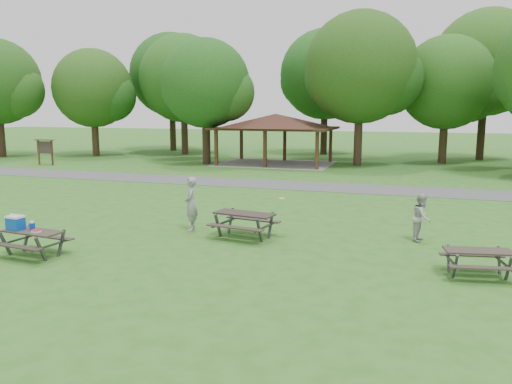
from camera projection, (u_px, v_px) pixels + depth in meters
The scene contains 18 objects.
ground at pixel (178, 258), 14.01m from camera, with size 160.00×160.00×0.00m, color #2A611B.
asphalt_path at pixel (296, 185), 27.13m from camera, with size 120.00×3.20×0.02m, color #49494B.
pavilion at pixel (276, 123), 37.22m from camera, with size 8.60×7.01×3.76m.
notice_board at pixel (45, 147), 36.80m from camera, with size 1.60×0.30×1.88m.
tree_row_b at pixel (94, 91), 43.41m from camera, with size 7.14×6.80×9.28m.
tree_row_c at pixel (184, 81), 44.39m from camera, with size 8.19×7.80×10.67m.
tree_row_d at pixel (207, 86), 36.90m from camera, with size 6.93×6.60×9.27m.
tree_row_e at pixel (362, 71), 35.69m from camera, with size 8.40×8.00×11.02m.
tree_row_f at pixel (448, 85), 37.29m from camera, with size 7.35×7.00×9.55m.
tree_deep_a at pixel (172, 77), 48.49m from camera, with size 8.40×8.00×11.38m.
tree_deep_b at pixel (326, 77), 44.40m from camera, with size 8.40×8.00×11.13m.
tree_deep_c at pixel (488, 66), 39.38m from camera, with size 8.82×8.40×11.90m.
picnic_table_near at pixel (27, 232), 14.16m from camera, with size 1.88×1.57×1.22m.
picnic_table_middle at pixel (244, 219), 16.16m from camera, with size 2.16×1.84×0.85m.
picnic_table_far at pixel (478, 256), 12.43m from camera, with size 1.82×1.57×0.70m.
frisbee_in_flight at pixel (282, 198), 16.49m from camera, with size 0.25×0.25×0.02m.
frisbee_thrower at pixel (191, 204), 17.12m from camera, with size 0.67×0.44×1.85m, color gray.
frisbee_catcher at pixel (422, 217), 15.75m from camera, with size 0.74×0.57×1.51m, color #AAA9AC.
Camera 1 is at (6.29, -12.15, 4.16)m, focal length 35.00 mm.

